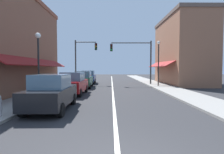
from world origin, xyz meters
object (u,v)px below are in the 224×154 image
traffic_signal_left_corner (83,55)px  street_lamp_right_mid (159,56)px  parked_car_second_left (73,83)px  parked_car_third_left (83,79)px  traffic_signal_mast_arm (136,55)px  parked_car_far_left (89,77)px  street_lamp_left_near (38,54)px  parked_car_nearest_left (52,92)px

traffic_signal_left_corner → street_lamp_right_mid: size_ratio=1.12×
parked_car_second_left → street_lamp_right_mid: size_ratio=0.81×
parked_car_third_left → traffic_signal_mast_arm: (6.10, 3.11, 2.87)m
parked_car_far_left → street_lamp_left_near: size_ratio=0.94×
parked_car_far_left → street_lamp_right_mid: (8.36, -4.20, 2.53)m
parked_car_nearest_left → traffic_signal_left_corner: traffic_signal_left_corner is taller
street_lamp_right_mid → traffic_signal_mast_arm: bearing=134.4°
parked_car_third_left → street_lamp_right_mid: 8.69m
traffic_signal_left_corner → street_lamp_left_near: 11.70m
parked_car_nearest_left → traffic_signal_left_corner: 15.06m
parked_car_far_left → traffic_signal_mast_arm: traffic_signal_mast_arm is taller
parked_car_nearest_left → parked_car_far_left: same height
parked_car_second_left → street_lamp_left_near: size_ratio=0.94×
parked_car_nearest_left → parked_car_second_left: (-0.05, 5.30, 0.00)m
traffic_signal_left_corner → street_lamp_left_near: traffic_signal_left_corner is taller
parked_car_far_left → street_lamp_right_mid: bearing=-27.9°
parked_car_third_left → street_lamp_left_near: 7.77m
parked_car_nearest_left → street_lamp_right_mid: street_lamp_right_mid is taller
parked_car_far_left → street_lamp_right_mid: size_ratio=0.81×
parked_car_nearest_left → street_lamp_right_mid: size_ratio=0.81×
street_lamp_left_near → street_lamp_right_mid: (10.13, 8.13, 0.40)m
parked_car_far_left → traffic_signal_mast_arm: 7.10m
traffic_signal_mast_arm → street_lamp_left_near: bearing=-127.6°
parked_car_far_left → traffic_signal_mast_arm: bearing=-19.0°
street_lamp_right_mid → street_lamp_left_near: bearing=-141.3°
traffic_signal_mast_arm → street_lamp_left_near: size_ratio=1.24×
parked_car_nearest_left → parked_car_far_left: bearing=89.7°
traffic_signal_left_corner → parked_car_second_left: bearing=-85.6°
street_lamp_left_near → street_lamp_right_mid: bearing=38.7°
traffic_signal_mast_arm → street_lamp_right_mid: (2.17, -2.22, -0.34)m
parked_car_nearest_left → street_lamp_left_near: bearing=120.3°
parked_car_third_left → parked_car_far_left: size_ratio=1.00×
traffic_signal_mast_arm → street_lamp_right_mid: traffic_signal_mast_arm is taller
traffic_signal_mast_arm → street_lamp_left_near: (-7.96, -10.35, -0.74)m
parked_car_third_left → parked_car_far_left: (-0.09, 5.09, 0.00)m
parked_car_nearest_left → traffic_signal_mast_arm: size_ratio=0.76×
parked_car_second_left → traffic_signal_left_corner: bearing=95.9°
parked_car_third_left → parked_car_far_left: same height
parked_car_far_left → traffic_signal_mast_arm: (6.19, -1.98, 2.87)m
parked_car_far_left → parked_car_second_left: bearing=-90.9°
parked_car_far_left → street_lamp_left_near: street_lamp_left_near is taller
parked_car_third_left → traffic_signal_left_corner: (-0.76, 4.38, 2.88)m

